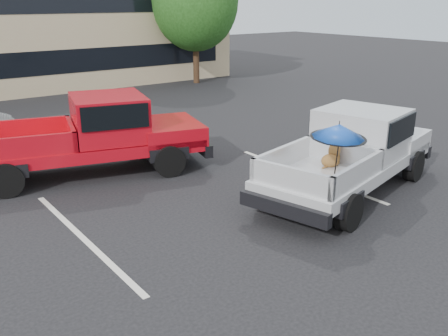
% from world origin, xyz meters
% --- Properties ---
extents(ground, '(90.00, 90.00, 0.00)m').
position_xyz_m(ground, '(0.00, 0.00, 0.00)').
color(ground, black).
rests_on(ground, ground).
extents(stripe_left, '(0.12, 5.00, 0.01)m').
position_xyz_m(stripe_left, '(-3.00, 2.00, 0.00)').
color(stripe_left, silver).
rests_on(stripe_left, ground).
extents(stripe_right, '(0.12, 5.00, 0.01)m').
position_xyz_m(stripe_right, '(3.00, 2.00, 0.00)').
color(stripe_right, silver).
rests_on(stripe_right, ground).
extents(motel_building, '(20.40, 8.40, 6.30)m').
position_xyz_m(motel_building, '(2.00, 20.99, 3.21)').
color(motel_building, tan).
rests_on(motel_building, ground).
extents(tree_right, '(4.46, 4.46, 6.78)m').
position_xyz_m(tree_right, '(9.00, 16.00, 4.21)').
color(tree_right, '#332114').
rests_on(tree_right, ground).
extents(silver_pickup, '(6.00, 3.28, 2.06)m').
position_xyz_m(silver_pickup, '(3.17, 0.64, 1.05)').
color(silver_pickup, black).
rests_on(silver_pickup, ground).
extents(red_pickup, '(6.37, 3.60, 1.99)m').
position_xyz_m(red_pickup, '(-1.02, 5.34, 1.09)').
color(red_pickup, black).
rests_on(red_pickup, ground).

